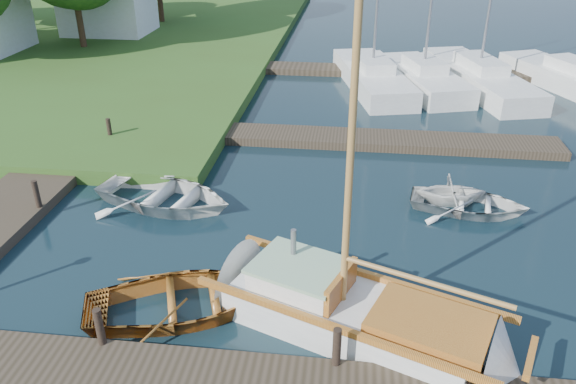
# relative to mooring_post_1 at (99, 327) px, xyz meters

# --- Properties ---
(ground) EXTENTS (160.00, 160.00, 0.00)m
(ground) POSITION_rel_mooring_post_1_xyz_m (3.00, 5.00, -0.70)
(ground) COLOR black
(ground) RESTS_ON ground
(left_dock) EXTENTS (2.20, 18.00, 0.30)m
(left_dock) POSITION_rel_mooring_post_1_xyz_m (-5.00, 7.00, -0.55)
(left_dock) COLOR #31291C
(left_dock) RESTS_ON ground
(far_dock) EXTENTS (14.00, 1.60, 0.30)m
(far_dock) POSITION_rel_mooring_post_1_xyz_m (5.00, 11.50, -0.55)
(far_dock) COLOR #31291C
(far_dock) RESTS_ON ground
(pontoon) EXTENTS (30.00, 1.60, 0.30)m
(pontoon) POSITION_rel_mooring_post_1_xyz_m (13.00, 21.00, -0.55)
(pontoon) COLOR #31291C
(pontoon) RESTS_ON ground
(mooring_post_1) EXTENTS (0.16, 0.16, 0.80)m
(mooring_post_1) POSITION_rel_mooring_post_1_xyz_m (0.00, 0.00, 0.00)
(mooring_post_1) COLOR black
(mooring_post_1) RESTS_ON near_dock
(mooring_post_2) EXTENTS (0.16, 0.16, 0.80)m
(mooring_post_2) POSITION_rel_mooring_post_1_xyz_m (4.50, 0.00, 0.00)
(mooring_post_2) COLOR black
(mooring_post_2) RESTS_ON near_dock
(mooring_post_4) EXTENTS (0.16, 0.16, 0.80)m
(mooring_post_4) POSITION_rel_mooring_post_1_xyz_m (-4.00, 5.00, 0.00)
(mooring_post_4) COLOR black
(mooring_post_4) RESTS_ON left_dock
(mooring_post_5) EXTENTS (0.16, 0.16, 0.80)m
(mooring_post_5) POSITION_rel_mooring_post_1_xyz_m (-4.00, 10.00, 0.00)
(mooring_post_5) COLOR black
(mooring_post_5) RESTS_ON left_dock
(sailboat) EXTENTS (7.37, 4.48, 9.83)m
(sailboat) POSITION_rel_mooring_post_1_xyz_m (4.89, 1.29, -0.36)
(sailboat) COLOR silver
(sailboat) RESTS_ON ground
(dinghy) EXTENTS (4.84, 4.14, 0.85)m
(dinghy) POSITION_rel_mooring_post_1_xyz_m (1.18, 1.46, -0.28)
(dinghy) COLOR brown
(dinghy) RESTS_ON ground
(tender_a) EXTENTS (4.69, 3.85, 0.85)m
(tender_a) POSITION_rel_mooring_post_1_xyz_m (-0.72, 6.04, -0.28)
(tender_a) COLOR silver
(tender_a) RESTS_ON ground
(tender_c) EXTENTS (3.59, 2.83, 0.67)m
(tender_c) POSITION_rel_mooring_post_1_xyz_m (7.98, 6.77, -0.36)
(tender_c) COLOR silver
(tender_c) RESTS_ON ground
(tender_d) EXTENTS (2.15, 1.90, 1.05)m
(tender_d) POSITION_rel_mooring_post_1_xyz_m (7.51, 7.11, -0.18)
(tender_d) COLOR silver
(tender_d) RESTS_ON ground
(marina_boat_1) EXTENTS (4.05, 8.34, 10.13)m
(marina_boat_1) POSITION_rel_mooring_post_1_xyz_m (5.37, 18.71, -0.14)
(marina_boat_1) COLOR silver
(marina_boat_1) RESTS_ON ground
(marina_boat_2) EXTENTS (4.16, 7.30, 11.58)m
(marina_boat_2) POSITION_rel_mooring_post_1_xyz_m (7.74, 18.77, -0.12)
(marina_boat_2) COLOR silver
(marina_boat_2) RESTS_ON ground
(marina_boat_3) EXTENTS (4.47, 9.29, 11.90)m
(marina_boat_3) POSITION_rel_mooring_post_1_xyz_m (10.38, 19.25, -0.13)
(marina_boat_3) COLOR silver
(marina_boat_3) RESTS_ON ground
(marina_boat_4) EXTENTS (5.48, 8.92, 10.91)m
(marina_boat_4) POSITION_rel_mooring_post_1_xyz_m (14.74, 19.16, -0.13)
(marina_boat_4) COLOR silver
(marina_boat_4) RESTS_ON ground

